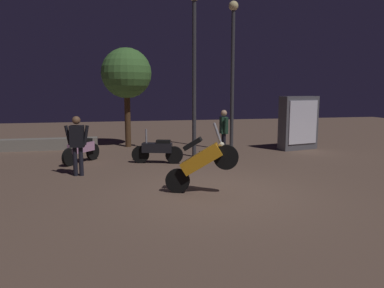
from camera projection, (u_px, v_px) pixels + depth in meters
ground_plane at (218, 192)px, 8.40m from camera, size 40.00×40.00×0.00m
motorcycle_orange_foreground at (201, 162)px, 8.20m from camera, size 1.58×0.69×1.63m
motorcycle_black_parked_left at (157, 150)px, 11.67m from camera, size 1.61×0.59×1.11m
motorcycle_pink_parked_right at (81, 149)px, 11.76m from camera, size 1.08×1.39×1.11m
person_rider_beside at (224, 129)px, 13.02m from camera, size 0.26×0.67×1.64m
person_bystander_far at (77, 141)px, 9.90m from camera, size 0.67×0.29×1.64m
streetlamp_near at (233, 59)px, 13.67m from camera, size 0.36×0.36×5.58m
streetlamp_far at (194, 55)px, 12.42m from camera, size 0.36×0.36×5.64m
tree_left_bg at (126, 74)px, 14.75m from camera, size 2.03×2.03×4.03m
kiosk_billboard at (299, 123)px, 14.35m from camera, size 1.67×0.85×2.10m
planter_wall_low at (50, 144)px, 14.36m from camera, size 3.67×0.50×0.45m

